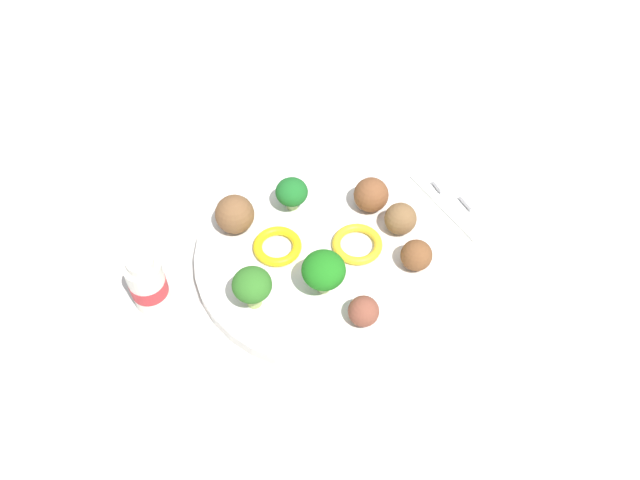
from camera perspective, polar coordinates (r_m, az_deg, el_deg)
ground_plane at (r=0.74m, az=0.00°, el=-1.72°), size 4.00×4.00×0.00m
plate at (r=0.73m, az=0.00°, el=-1.35°), size 0.28×0.28×0.02m
broccoli_floret_center at (r=0.75m, az=-2.25°, el=4.29°), size 0.04×0.04×0.04m
broccoli_floret_front_right at (r=0.66m, az=-5.99°, el=-4.02°), size 0.04×0.04×0.05m
broccoli_floret_mid_right at (r=0.67m, az=0.32°, el=-2.71°), size 0.05×0.05×0.05m
meatball_mid_left at (r=0.71m, az=8.46°, el=-1.34°), size 0.03×0.03×0.03m
meatball_near_rim at (r=0.75m, az=4.51°, el=3.98°), size 0.04×0.04×0.04m
meatball_center at (r=0.66m, az=3.98°, el=-6.20°), size 0.03×0.03×0.03m
meatball_back_right at (r=0.73m, az=7.08°, el=1.87°), size 0.04×0.04×0.04m
meatball_front_left at (r=0.73m, az=-7.51°, el=2.26°), size 0.04×0.04×0.04m
pepper_ring_far_rim at (r=0.72m, az=3.29°, el=-0.36°), size 0.06×0.06×0.01m
pepper_ring_near_rim at (r=0.72m, az=-3.77°, el=-0.55°), size 0.06×0.06×0.01m
napkin at (r=0.84m, az=15.08°, el=5.10°), size 0.18×0.14×0.01m
fork at (r=0.82m, az=15.54°, el=4.37°), size 0.12×0.02×0.01m
knife at (r=0.84m, az=13.95°, el=5.97°), size 0.15×0.02×0.01m
yogurt_bottle at (r=0.70m, az=-14.91°, el=-3.71°), size 0.04×0.04×0.07m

